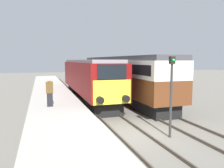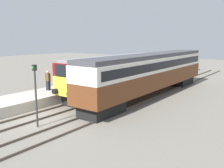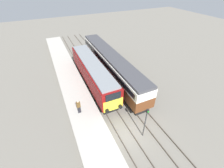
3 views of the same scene
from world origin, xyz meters
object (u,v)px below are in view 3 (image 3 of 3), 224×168
(passenger_carriage, at_px, (111,63))
(signal_post, at_px, (145,121))
(person_on_platform, at_px, (79,107))
(locomotive, at_px, (93,72))

(passenger_carriage, relative_size, signal_post, 4.99)
(passenger_carriage, xyz_separation_m, signal_post, (-1.70, -12.15, -0.14))
(passenger_carriage, height_order, person_on_platform, passenger_carriage)
(person_on_platform, relative_size, signal_post, 0.46)
(signal_post, bearing_deg, locomotive, 98.65)
(passenger_carriage, bearing_deg, person_on_platform, -136.54)
(locomotive, height_order, signal_post, signal_post)
(person_on_platform, bearing_deg, locomotive, 57.19)
(locomotive, xyz_separation_m, signal_post, (1.70, -11.18, 0.21))
(passenger_carriage, xyz_separation_m, person_on_platform, (-7.13, -6.76, -0.77))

